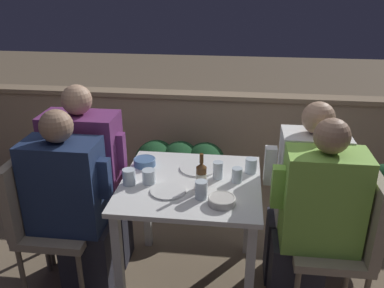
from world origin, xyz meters
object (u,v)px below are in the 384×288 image
(chair_right_near, at_px, (349,233))
(person_green_blouse, at_px, (314,221))
(chair_left_far, at_px, (63,188))
(chair_right_far, at_px, (335,208))
(person_navy_jumper, at_px, (73,207))
(beer_bottle, at_px, (201,175))
(person_white_polo, at_px, (303,197))
(potted_plant, at_px, (383,196))
(chair_left_near, at_px, (42,212))
(person_purple_stripe, at_px, (90,179))

(chair_right_near, relative_size, person_green_blouse, 0.75)
(chair_left_far, distance_m, chair_right_far, 1.79)
(person_green_blouse, xyz_separation_m, chair_right_far, (0.17, 0.25, -0.06))
(person_green_blouse, bearing_deg, person_navy_jumper, -179.62)
(beer_bottle, bearing_deg, person_white_polo, 17.98)
(chair_right_near, bearing_deg, potted_plant, 59.91)
(chair_right_near, distance_m, beer_bottle, 0.90)
(potted_plant, bearing_deg, person_green_blouse, -130.33)
(beer_bottle, height_order, potted_plant, beer_bottle)
(chair_right_near, xyz_separation_m, chair_right_far, (-0.03, 0.25, 0.00))
(chair_left_near, distance_m, person_white_polo, 1.62)
(chair_left_near, height_order, chair_right_near, same)
(chair_left_near, height_order, beer_bottle, beer_bottle)
(person_navy_jumper, height_order, person_white_polo, person_white_polo)
(chair_left_near, height_order, person_white_polo, person_white_polo)
(chair_left_near, bearing_deg, person_navy_jumper, -0.00)
(chair_right_near, bearing_deg, person_white_polo, 132.47)
(chair_left_far, distance_m, potted_plant, 2.31)
(chair_left_far, bearing_deg, potted_plant, 11.41)
(person_purple_stripe, xyz_separation_m, beer_bottle, (0.77, -0.24, 0.20))
(chair_left_near, relative_size, person_purple_stripe, 0.72)
(person_purple_stripe, xyz_separation_m, person_green_blouse, (1.42, -0.30, -0.02))
(person_navy_jumper, bearing_deg, chair_right_far, 9.35)
(chair_right_near, distance_m, person_green_blouse, 0.21)
(chair_right_near, distance_m, potted_plant, 0.89)
(chair_right_far, bearing_deg, chair_left_far, 178.59)
(person_navy_jumper, bearing_deg, person_green_blouse, 0.38)
(person_purple_stripe, bearing_deg, person_green_blouse, -11.84)
(person_white_polo, distance_m, potted_plant, 0.87)
(chair_left_far, xyz_separation_m, potted_plant, (2.26, 0.46, -0.17))
(chair_right_near, bearing_deg, person_green_blouse, 180.00)
(chair_left_near, relative_size, potted_plant, 1.45)
(chair_right_far, bearing_deg, person_white_polo, 180.00)
(chair_left_near, bearing_deg, chair_right_far, 8.31)
(person_navy_jumper, xyz_separation_m, beer_bottle, (0.77, 0.06, 0.23))
(person_green_blouse, height_order, potted_plant, person_green_blouse)
(chair_left_near, distance_m, person_purple_stripe, 0.38)
(chair_right_near, distance_m, chair_right_far, 0.25)
(chair_right_near, bearing_deg, person_purple_stripe, 169.61)
(chair_left_far, relative_size, beer_bottle, 4.21)
(chair_right_near, bearing_deg, person_navy_jumper, -179.67)
(beer_bottle, bearing_deg, chair_right_far, 13.73)
(person_purple_stripe, xyz_separation_m, potted_plant, (2.06, 0.46, -0.25))
(chair_right_far, bearing_deg, potted_plant, 47.03)
(chair_right_near, bearing_deg, beer_bottle, 176.45)
(chair_left_far, relative_size, chair_right_far, 1.00)
(beer_bottle, bearing_deg, person_navy_jumper, -175.41)
(chair_right_far, xyz_separation_m, beer_bottle, (-0.82, -0.20, 0.28))
(person_navy_jumper, bearing_deg, potted_plant, 20.31)
(person_purple_stripe, xyz_separation_m, person_white_polo, (1.39, -0.04, -0.01))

